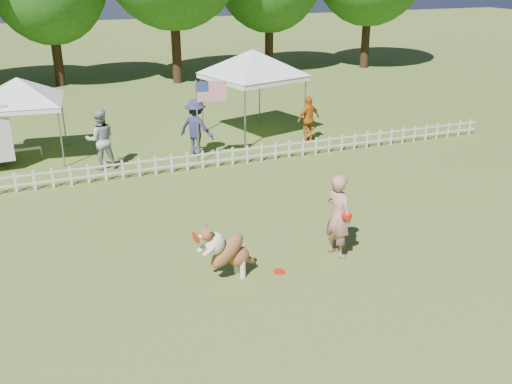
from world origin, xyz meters
The scene contains 11 objects.
ground centered at (0.00, 0.00, 0.00)m, with size 120.00×120.00×0.00m, color #3A5A1C.
picket_fence centered at (0.00, 7.00, 0.30)m, with size 22.00×0.08×0.60m, color silver, non-canonical shape.
handler centered at (1.39, 0.41, 0.95)m, with size 0.69×0.45×1.89m, color tan.
dog centered at (-1.19, 0.28, 0.66)m, with size 1.27×0.42×1.32m, color brown, non-canonical shape.
frisbee_on_turf centered at (-0.11, 0.15, 0.01)m, with size 0.25×0.25×0.02m, color red.
canopy_tent_left centered at (-4.86, 10.08, 1.32)m, with size 2.56×2.56×2.65m, color white, non-canonical shape.
canopy_tent_right centered at (3.17, 10.13, 1.55)m, with size 2.99×2.99×3.09m, color white, non-canonical shape.
flag_pole centered at (0.29, 7.58, 1.35)m, with size 1.04×0.11×2.71m, color gray, non-canonical shape.
spectator_a centered at (-2.67, 8.21, 0.95)m, with size 0.93×0.72×1.91m, color #A1A0A5.
spectator_b centered at (0.47, 8.40, 0.95)m, with size 1.23×0.71×1.91m, color navy.
spectator_c centered at (4.65, 8.43, 0.84)m, with size 0.99×0.41×1.69m, color #C86417.
Camera 1 is at (-4.42, -9.45, 6.05)m, focal length 40.00 mm.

